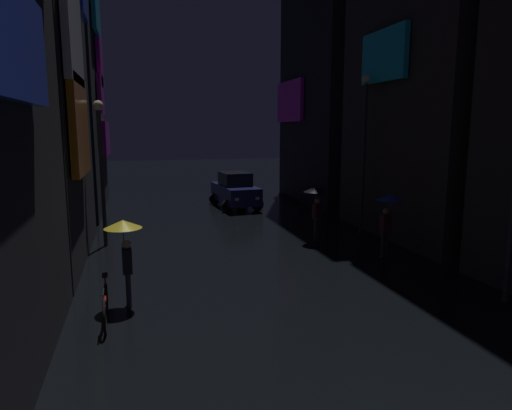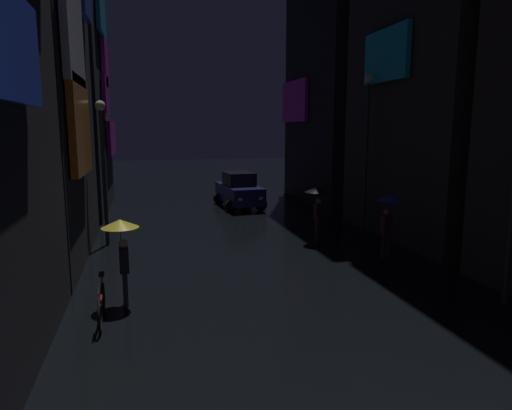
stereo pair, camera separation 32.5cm
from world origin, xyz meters
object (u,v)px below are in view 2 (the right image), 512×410
Objects in this scene: pedestrian_midstreet_left_black at (317,199)px; pedestrian_near_crossing_blue at (389,208)px; car_distant at (239,190)px; streetlamp_right_far at (367,138)px; streetlamp_left_far at (103,156)px; pedestrian_far_right_yellow at (121,238)px; bicycle_parked_at_storefront at (101,305)px.

pedestrian_midstreet_left_black is 2.97m from pedestrian_near_crossing_blue.
pedestrian_near_crossing_blue is 11.19m from car_distant.
streetlamp_right_far is (2.27, 0.69, 2.22)m from pedestrian_midstreet_left_black.
streetlamp_left_far reaches higher than pedestrian_near_crossing_blue.
pedestrian_far_right_yellow is 1.16× the size of bicycle_parked_at_storefront.
car_distant is 9.67m from streetlamp_left_far.
pedestrian_near_crossing_blue is 0.33× the size of streetlamp_right_far.
bicycle_parked_at_storefront is at bearing -113.24° from car_distant.
streetlamp_right_far is at bearing 30.76° from pedestrian_far_right_yellow.
streetlamp_left_far is (-0.40, 7.10, 2.92)m from bicycle_parked_at_storefront.
streetlamp_left_far is (-6.39, -6.85, 2.38)m from car_distant.
car_distant is at bearing 66.76° from bicycle_parked_at_storefront.
pedestrian_near_crossing_blue is 10.20m from streetlamp_left_far.
streetlamp_right_far is (3.61, -7.56, 2.97)m from car_distant.
streetlamp_right_far is at bearing 16.78° from pedestrian_midstreet_left_black.
streetlamp_left_far is at bearing 157.01° from pedestrian_near_crossing_blue.
pedestrian_near_crossing_blue is (8.42, 2.23, 0.00)m from pedestrian_far_right_yellow.
pedestrian_midstreet_left_black is 9.37m from bicycle_parked_at_storefront.
pedestrian_far_right_yellow is 6.43m from streetlamp_left_far.
streetlamp_right_far reaches higher than car_distant.
bicycle_parked_at_storefront is 0.35× the size of streetlamp_left_far.
streetlamp_left_far is at bearing 175.93° from streetlamp_right_far.
pedestrian_far_right_yellow reaches higher than car_distant.
streetlamp_left_far is (-9.27, 3.93, 1.64)m from pedestrian_near_crossing_blue.
pedestrian_midstreet_left_black is 1.00× the size of pedestrian_far_right_yellow.
bicycle_parked_at_storefront is (-8.87, -3.16, -1.28)m from pedestrian_near_crossing_blue.
streetlamp_left_far reaches higher than pedestrian_far_right_yellow.
pedestrian_midstreet_left_black is 1.16× the size of bicycle_parked_at_storefront.
pedestrian_midstreet_left_black is 1.00× the size of pedestrian_near_crossing_blue.
streetlamp_left_far is at bearing 169.75° from pedestrian_midstreet_left_black.
pedestrian_midstreet_left_black is 8.39m from car_distant.
pedestrian_far_right_yellow is at bearing -149.24° from streetlamp_right_far.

